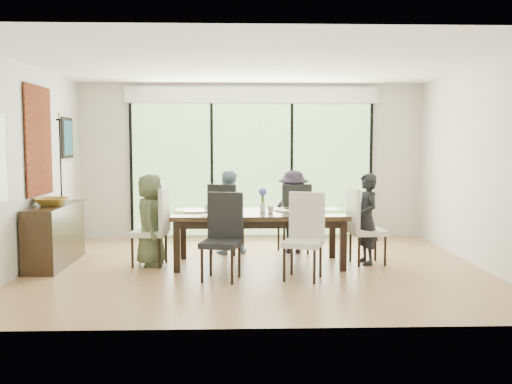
{
  "coord_description": "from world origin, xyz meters",
  "views": [
    {
      "loc": [
        -0.26,
        -7.52,
        1.68
      ],
      "look_at": [
        0.0,
        0.25,
        1.0
      ],
      "focal_mm": 40.0,
      "sensor_mm": 36.0,
      "label": 1
    }
  ],
  "objects_px": {
    "laptop": "(196,212)",
    "bowl": "(51,202)",
    "chair_far_left": "(227,218)",
    "person_far_right": "(293,212)",
    "chair_right_end": "(368,226)",
    "chair_far_right": "(293,218)",
    "cup_c": "(316,208)",
    "chair_near_left": "(221,237)",
    "cup_b": "(271,210)",
    "sideboard": "(55,235)",
    "vase": "(263,207)",
    "person_left_end": "(151,220)",
    "person_far_left": "(227,212)",
    "person_right_end": "(366,219)",
    "cup_a": "(208,208)",
    "table_top": "(259,214)",
    "chair_left_end": "(149,227)",
    "chair_near_right": "(303,236)"
  },
  "relations": [
    {
      "from": "vase",
      "to": "cup_c",
      "type": "bearing_deg",
      "value": 3.81
    },
    {
      "from": "chair_left_end",
      "to": "chair_right_end",
      "type": "bearing_deg",
      "value": 96.09
    },
    {
      "from": "person_left_end",
      "to": "person_far_left",
      "type": "xyz_separation_m",
      "value": [
        1.03,
        0.83,
        0.0
      ]
    },
    {
      "from": "chair_far_right",
      "to": "laptop",
      "type": "distance_m",
      "value": 1.7
    },
    {
      "from": "chair_near_right",
      "to": "chair_left_end",
      "type": "bearing_deg",
      "value": 176.05
    },
    {
      "from": "chair_left_end",
      "to": "person_right_end",
      "type": "relative_size",
      "value": 0.85
    },
    {
      "from": "chair_left_end",
      "to": "person_far_left",
      "type": "bearing_deg",
      "value": 134.42
    },
    {
      "from": "chair_left_end",
      "to": "person_left_end",
      "type": "height_order",
      "value": "person_left_end"
    },
    {
      "from": "chair_far_left",
      "to": "chair_far_right",
      "type": "xyz_separation_m",
      "value": [
        1.0,
        0.0,
        0.0
      ]
    },
    {
      "from": "bowl",
      "to": "person_far_right",
      "type": "bearing_deg",
      "value": 14.11
    },
    {
      "from": "cup_b",
      "to": "sideboard",
      "type": "bearing_deg",
      "value": 176.37
    },
    {
      "from": "person_left_end",
      "to": "chair_far_left",
      "type": "bearing_deg",
      "value": -52.09
    },
    {
      "from": "table_top",
      "to": "chair_far_left",
      "type": "bearing_deg",
      "value": 117.9
    },
    {
      "from": "chair_far_right",
      "to": "chair_right_end",
      "type": "bearing_deg",
      "value": 129.38
    },
    {
      "from": "chair_left_end",
      "to": "cup_a",
      "type": "relative_size",
      "value": 8.87
    },
    {
      "from": "chair_far_right",
      "to": "sideboard",
      "type": "distance_m",
      "value": 3.44
    },
    {
      "from": "person_left_end",
      "to": "sideboard",
      "type": "height_order",
      "value": "person_left_end"
    },
    {
      "from": "person_right_end",
      "to": "cup_a",
      "type": "relative_size",
      "value": 10.4
    },
    {
      "from": "chair_near_right",
      "to": "cup_b",
      "type": "distance_m",
      "value": 0.88
    },
    {
      "from": "chair_far_right",
      "to": "bowl",
      "type": "distance_m",
      "value": 3.48
    },
    {
      "from": "chair_far_left",
      "to": "person_far_right",
      "type": "height_order",
      "value": "person_far_right"
    },
    {
      "from": "laptop",
      "to": "cup_a",
      "type": "distance_m",
      "value": 0.29
    },
    {
      "from": "cup_b",
      "to": "table_top",
      "type": "bearing_deg",
      "value": 146.31
    },
    {
      "from": "bowl",
      "to": "laptop",
      "type": "bearing_deg",
      "value": -2.56
    },
    {
      "from": "chair_near_left",
      "to": "bowl",
      "type": "height_order",
      "value": "chair_near_left"
    },
    {
      "from": "person_left_end",
      "to": "person_far_left",
      "type": "relative_size",
      "value": 1.0
    },
    {
      "from": "cup_c",
      "to": "bowl",
      "type": "bearing_deg",
      "value": -178.21
    },
    {
      "from": "cup_b",
      "to": "sideboard",
      "type": "relative_size",
      "value": 0.07
    },
    {
      "from": "laptop",
      "to": "cup_a",
      "type": "height_order",
      "value": "cup_a"
    },
    {
      "from": "chair_right_end",
      "to": "laptop",
      "type": "xyz_separation_m",
      "value": [
        -2.35,
        -0.1,
        0.21
      ]
    },
    {
      "from": "person_far_left",
      "to": "cup_b",
      "type": "xyz_separation_m",
      "value": [
        0.6,
        -0.93,
        0.15
      ]
    },
    {
      "from": "chair_right_end",
      "to": "person_far_right",
      "type": "height_order",
      "value": "person_far_right"
    },
    {
      "from": "person_left_end",
      "to": "laptop",
      "type": "relative_size",
      "value": 3.91
    },
    {
      "from": "chair_near_right",
      "to": "laptop",
      "type": "height_order",
      "value": "chair_near_right"
    },
    {
      "from": "laptop",
      "to": "bowl",
      "type": "xyz_separation_m",
      "value": [
        -1.95,
        0.09,
        0.14
      ]
    },
    {
      "from": "person_far_right",
      "to": "cup_b",
      "type": "distance_m",
      "value": 1.02
    },
    {
      "from": "chair_far_right",
      "to": "person_left_end",
      "type": "distance_m",
      "value": 2.2
    },
    {
      "from": "chair_far_left",
      "to": "person_far_right",
      "type": "bearing_deg",
      "value": -160.01
    },
    {
      "from": "cup_b",
      "to": "cup_c",
      "type": "xyz_separation_m",
      "value": [
        0.65,
        0.2,
        0.0
      ]
    },
    {
      "from": "person_right_end",
      "to": "person_far_right",
      "type": "xyz_separation_m",
      "value": [
        -0.93,
        0.83,
        0.0
      ]
    },
    {
      "from": "vase",
      "to": "cup_b",
      "type": "bearing_deg",
      "value": -56.31
    },
    {
      "from": "chair_far_left",
      "to": "cup_c",
      "type": "height_order",
      "value": "chair_far_left"
    },
    {
      "from": "chair_near_right",
      "to": "person_far_left",
      "type": "bearing_deg",
      "value": 138.75
    },
    {
      "from": "person_far_right",
      "to": "laptop",
      "type": "height_order",
      "value": "person_far_right"
    },
    {
      "from": "table_top",
      "to": "chair_near_left",
      "type": "relative_size",
      "value": 2.18
    },
    {
      "from": "chair_left_end",
      "to": "cup_b",
      "type": "relative_size",
      "value": 11.0
    },
    {
      "from": "person_left_end",
      "to": "chair_left_end",
      "type": "bearing_deg",
      "value": 88.38
    },
    {
      "from": "chair_right_end",
      "to": "person_far_right",
      "type": "distance_m",
      "value": 1.26
    },
    {
      "from": "person_right_end",
      "to": "person_left_end",
      "type": "bearing_deg",
      "value": -101.97
    },
    {
      "from": "table_top",
      "to": "chair_far_right",
      "type": "height_order",
      "value": "chair_far_right"
    }
  ]
}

